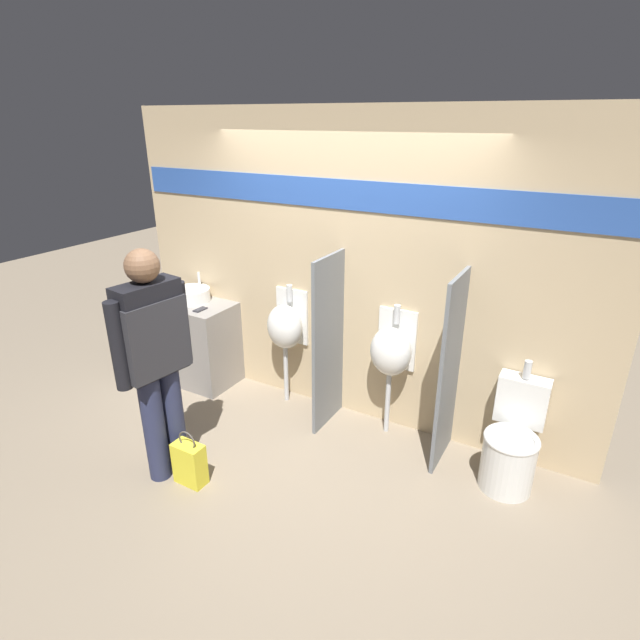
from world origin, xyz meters
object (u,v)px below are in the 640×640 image
shopping_bag (190,463)px  urinal_far (391,351)px  person_in_vest (154,351)px  cell_phone (200,309)px  toilet (512,446)px  sink_basin (191,295)px  urinal_near_counter (286,327)px

shopping_bag → urinal_far: bearing=53.3°
person_in_vest → urinal_far: bearing=-35.4°
cell_phone → toilet: toilet is taller
sink_basin → toilet: size_ratio=0.40×
sink_basin → cell_phone: 0.31m
cell_phone → urinal_far: bearing=6.9°
sink_basin → cell_phone: bearing=-31.4°
person_in_vest → cell_phone: bearing=36.3°
urinal_far → person_in_vest: person_in_vest is taller
urinal_near_counter → shopping_bag: urinal_near_counter is taller
cell_phone → urinal_far: (1.90, 0.23, -0.09)m
sink_basin → urinal_near_counter: (1.09, 0.07, -0.15)m
urinal_far → person_in_vest: size_ratio=0.65×
shopping_bag → sink_basin: bearing=130.5°
toilet → urinal_near_counter: bearing=175.4°
sink_basin → urinal_far: urinal_far is taller
urinal_far → urinal_near_counter: bearing=180.0°
sink_basin → shopping_bag: sink_basin is taller
urinal_near_counter → person_in_vest: 1.41m
toilet → person_in_vest: bearing=-153.1°
urinal_near_counter → urinal_far: bearing=0.0°
person_in_vest → urinal_near_counter: bearing=-1.3°
cell_phone → shopping_bag: cell_phone is taller
urinal_far → shopping_bag: urinal_far is taller
person_in_vest → shopping_bag: bearing=-87.6°
cell_phone → urinal_far: 1.91m
urinal_far → toilet: size_ratio=1.23×
toilet → shopping_bag: toilet is taller
urinal_far → person_in_vest: 1.89m
shopping_bag → person_in_vest: bearing=174.6°
urinal_near_counter → cell_phone: bearing=-164.5°
sink_basin → toilet: 3.27m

